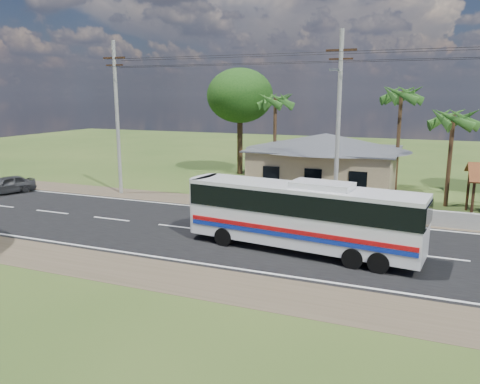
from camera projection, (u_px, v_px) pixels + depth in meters
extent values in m
plane|color=#2C4819|center=(254.00, 236.00, 24.45)|extent=(120.00, 120.00, 0.00)
cube|color=black|center=(254.00, 236.00, 24.45)|extent=(120.00, 10.00, 0.02)
cube|color=brown|center=(288.00, 208.00, 30.36)|extent=(120.00, 3.00, 0.01)
cube|color=brown|center=(197.00, 281.00, 18.55)|extent=(120.00, 3.00, 0.01)
cube|color=silver|center=(280.00, 215.00, 28.72)|extent=(120.00, 0.15, 0.01)
cube|color=silver|center=(216.00, 265.00, 20.18)|extent=(120.00, 0.15, 0.01)
cube|color=silver|center=(254.00, 236.00, 24.45)|extent=(120.00, 0.15, 0.01)
cube|color=tan|center=(325.00, 170.00, 35.57)|extent=(10.00, 8.00, 3.20)
cube|color=#4C4F54|center=(326.00, 149.00, 35.23)|extent=(10.60, 8.60, 0.10)
pyramid|color=#4C4F54|center=(326.00, 133.00, 34.99)|extent=(12.40, 10.00, 1.20)
cube|color=black|center=(271.00, 175.00, 32.99)|extent=(1.20, 0.08, 1.20)
cube|color=black|center=(313.00, 178.00, 31.90)|extent=(1.20, 0.08, 1.20)
cube|color=black|center=(358.00, 180.00, 30.80)|extent=(1.20, 0.08, 1.20)
cylinder|color=#331D12|center=(473.00, 202.00, 26.37)|extent=(0.16, 0.16, 2.60)
cylinder|color=#331D12|center=(468.00, 190.00, 29.64)|extent=(0.16, 0.16, 2.60)
cylinder|color=#9E9E99|center=(117.00, 119.00, 33.97)|extent=(0.26, 0.26, 11.00)
cube|color=#331D12|center=(114.00, 58.00, 33.08)|extent=(1.80, 0.12, 0.12)
cube|color=#331D12|center=(114.00, 65.00, 33.19)|extent=(1.40, 0.10, 0.10)
cylinder|color=#9E9E99|center=(338.00, 124.00, 28.13)|extent=(0.26, 0.26, 11.00)
cube|color=#331D12|center=(341.00, 50.00, 27.25)|extent=(1.80, 0.12, 0.12)
cube|color=#331D12|center=(341.00, 59.00, 27.35)|extent=(1.40, 0.10, 0.10)
cylinder|color=gray|center=(337.00, 70.00, 26.59)|extent=(0.08, 2.00, 0.08)
cube|color=gray|center=(334.00, 70.00, 25.68)|extent=(0.50, 0.18, 0.12)
cylinder|color=black|center=(217.00, 57.00, 30.21)|extent=(16.00, 0.02, 0.02)
cylinder|color=#47301E|center=(449.00, 161.00, 30.37)|extent=(0.28, 0.28, 6.00)
cylinder|color=#47301E|center=(398.00, 141.00, 35.58)|extent=(0.28, 0.28, 7.50)
cylinder|color=#47301E|center=(275.00, 139.00, 39.73)|extent=(0.28, 0.28, 7.00)
cylinder|color=#47301E|center=(240.00, 142.00, 43.11)|extent=(0.50, 0.50, 5.95)
ellipsoid|color=#153B10|center=(240.00, 96.00, 42.25)|extent=(6.00, 6.00, 4.92)
cube|color=silver|center=(302.00, 215.00, 21.73)|extent=(11.10, 3.57, 2.73)
cube|color=black|center=(303.00, 201.00, 21.59)|extent=(11.15, 3.63, 1.00)
cube|color=black|center=(204.00, 195.00, 24.23)|extent=(0.36, 2.09, 1.64)
cube|color=#A40A0D|center=(292.00, 231.00, 20.84)|extent=(10.65, 1.33, 0.20)
cube|color=navy|center=(292.00, 236.00, 20.89)|extent=(10.65, 1.33, 0.20)
cube|color=silver|center=(322.00, 185.00, 21.00)|extent=(2.88, 1.77, 0.27)
cylinder|color=black|center=(224.00, 237.00, 22.82)|extent=(0.94, 0.43, 0.91)
cylinder|color=black|center=(244.00, 226.00, 24.61)|extent=(0.94, 0.43, 0.91)
cylinder|color=black|center=(353.00, 258.00, 19.82)|extent=(0.94, 0.43, 0.91)
cylinder|color=black|center=(365.00, 245.00, 21.61)|extent=(0.94, 0.43, 0.91)
cylinder|color=black|center=(379.00, 263.00, 19.31)|extent=(0.94, 0.43, 0.91)
cylinder|color=black|center=(389.00, 248.00, 21.10)|extent=(0.94, 0.43, 0.91)
imported|color=black|center=(399.00, 216.00, 26.37)|extent=(2.06, 1.10, 1.03)
imported|color=#28292B|center=(7.00, 185.00, 34.78)|extent=(3.02, 4.21, 1.33)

